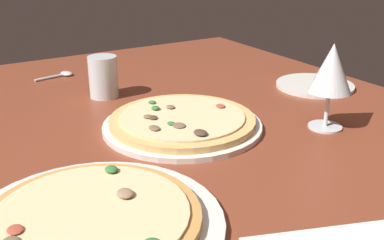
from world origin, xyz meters
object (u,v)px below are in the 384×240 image
(wine_glass_far, at_px, (331,70))
(side_plate, at_px, (315,85))
(pizza_main, at_px, (181,123))
(pizza_side, at_px, (92,221))
(water_glass, at_px, (103,79))
(spoon, at_px, (62,74))

(wine_glass_far, bearing_deg, side_plate, 138.99)
(wine_glass_far, xyz_separation_m, side_plate, (-0.20, 0.17, -0.11))
(wine_glass_far, bearing_deg, pizza_main, -120.53)
(wine_glass_far, bearing_deg, pizza_side, -80.34)
(pizza_main, distance_m, wine_glass_far, 0.30)
(water_glass, height_order, side_plate, water_glass)
(pizza_side, bearing_deg, side_plate, 112.80)
(water_glass, relative_size, side_plate, 0.50)
(pizza_main, bearing_deg, water_glass, -167.91)
(wine_glass_far, bearing_deg, water_glass, -143.45)
(wine_glass_far, height_order, spoon, wine_glass_far)
(pizza_main, bearing_deg, side_plate, 97.70)
(pizza_main, relative_size, side_plate, 1.63)
(pizza_main, relative_size, water_glass, 3.24)
(water_glass, bearing_deg, wine_glass_far, 36.55)
(pizza_side, distance_m, wine_glass_far, 0.52)
(pizza_side, bearing_deg, water_glass, 156.98)
(spoon, bearing_deg, pizza_side, -13.76)
(side_plate, height_order, spoon, spoon)
(pizza_side, height_order, wine_glass_far, wine_glass_far)
(water_glass, distance_m, side_plate, 0.51)
(pizza_side, relative_size, wine_glass_far, 2.04)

